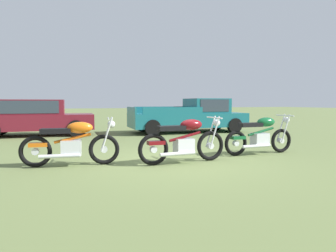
{
  "coord_description": "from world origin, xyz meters",
  "views": [
    {
      "loc": [
        -2.75,
        -6.26,
        1.33
      ],
      "look_at": [
        0.11,
        0.64,
        0.75
      ],
      "focal_mm": 32.57,
      "sensor_mm": 36.0,
      "label": 1
    }
  ],
  "objects_px": {
    "motorcycle_maroon": "(184,141)",
    "car_burgundy": "(35,116)",
    "motorcycle_green": "(260,135)",
    "motorcycle_orange": "(72,143)",
    "pickup_truck_teal": "(193,115)"
  },
  "relations": [
    {
      "from": "motorcycle_green",
      "to": "car_burgundy",
      "type": "relative_size",
      "value": 0.46
    },
    {
      "from": "motorcycle_maroon",
      "to": "motorcycle_green",
      "type": "relative_size",
      "value": 1.01
    },
    {
      "from": "motorcycle_orange",
      "to": "car_burgundy",
      "type": "relative_size",
      "value": 0.45
    },
    {
      "from": "car_burgundy",
      "to": "pickup_truck_teal",
      "type": "height_order",
      "value": "pickup_truck_teal"
    },
    {
      "from": "motorcycle_maroon",
      "to": "pickup_truck_teal",
      "type": "distance_m",
      "value": 6.93
    },
    {
      "from": "motorcycle_orange",
      "to": "pickup_truck_teal",
      "type": "height_order",
      "value": "pickup_truck_teal"
    },
    {
      "from": "motorcycle_maroon",
      "to": "car_burgundy",
      "type": "xyz_separation_m",
      "value": [
        -3.1,
        7.15,
        0.31
      ]
    },
    {
      "from": "motorcycle_orange",
      "to": "motorcycle_maroon",
      "type": "xyz_separation_m",
      "value": [
        2.31,
        -0.62,
        0.01
      ]
    },
    {
      "from": "motorcycle_maroon",
      "to": "motorcycle_green",
      "type": "bearing_deg",
      "value": 6.49
    },
    {
      "from": "pickup_truck_teal",
      "to": "motorcycle_green",
      "type": "bearing_deg",
      "value": -95.84
    },
    {
      "from": "motorcycle_maroon",
      "to": "motorcycle_green",
      "type": "xyz_separation_m",
      "value": [
        2.29,
        0.27,
        -0.01
      ]
    },
    {
      "from": "motorcycle_maroon",
      "to": "pickup_truck_teal",
      "type": "xyz_separation_m",
      "value": [
        3.36,
        6.06,
        0.27
      ]
    },
    {
      "from": "motorcycle_orange",
      "to": "car_burgundy",
      "type": "bearing_deg",
      "value": 107.21
    },
    {
      "from": "pickup_truck_teal",
      "to": "motorcycle_orange",
      "type": "bearing_deg",
      "value": -131.54
    },
    {
      "from": "motorcycle_green",
      "to": "pickup_truck_teal",
      "type": "bearing_deg",
      "value": 81.14
    }
  ]
}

